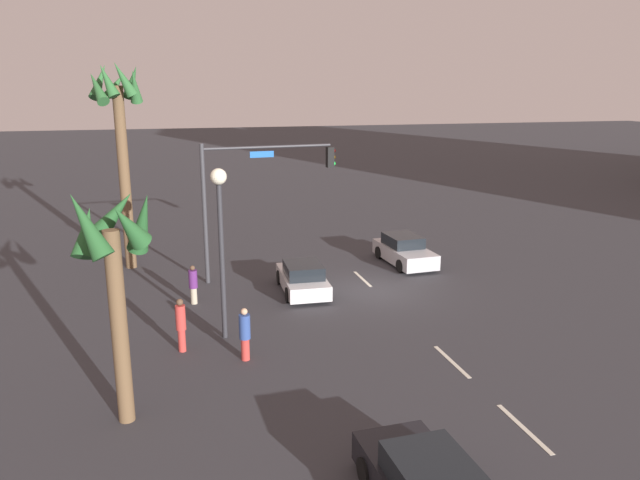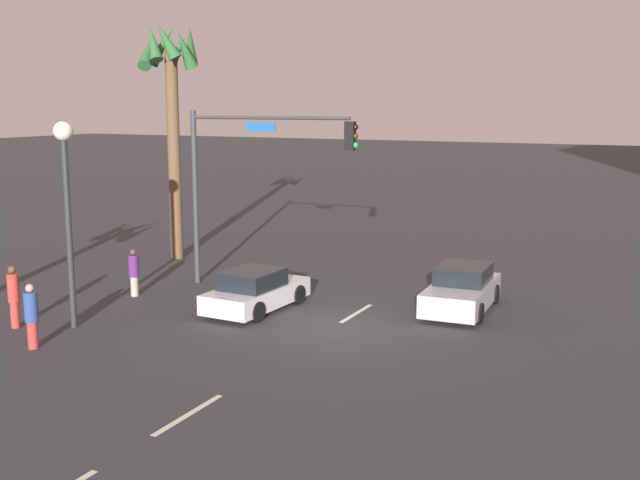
% 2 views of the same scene
% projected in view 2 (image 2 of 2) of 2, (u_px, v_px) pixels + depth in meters
% --- Properties ---
extents(ground_plane, '(220.00, 220.00, 0.00)m').
position_uv_depth(ground_plane, '(334.00, 327.00, 23.06)').
color(ground_plane, '#333338').
extents(lane_stripe_2, '(2.43, 0.14, 0.01)m').
position_uv_depth(lane_stripe_2, '(189.00, 414.00, 16.58)').
color(lane_stripe_2, silver).
rests_on(lane_stripe_2, ground_plane).
extents(lane_stripe_3, '(2.34, 0.14, 0.01)m').
position_uv_depth(lane_stripe_3, '(356.00, 313.00, 24.54)').
color(lane_stripe_3, silver).
rests_on(lane_stripe_3, ground_plane).
extents(car_1, '(4.04, 2.01, 1.34)m').
position_uv_depth(car_1, '(255.00, 291.00, 24.88)').
color(car_1, silver).
rests_on(car_1, ground_plane).
extents(car_2, '(4.24, 2.06, 1.44)m').
position_uv_depth(car_2, '(462.00, 290.00, 24.86)').
color(car_2, '#B7B7BC').
rests_on(car_2, ground_plane).
extents(traffic_signal, '(0.78, 6.32, 6.33)m').
position_uv_depth(traffic_signal, '(248.00, 167.00, 27.24)').
color(traffic_signal, '#38383D').
rests_on(traffic_signal, ground_plane).
extents(streetlamp, '(0.56, 0.56, 6.07)m').
position_uv_depth(streetlamp, '(66.00, 185.00, 22.30)').
color(streetlamp, '#2D2D33').
rests_on(streetlamp, ground_plane).
extents(pedestrian_0, '(0.36, 0.36, 1.88)m').
position_uv_depth(pedestrian_0, '(14.00, 295.00, 22.82)').
color(pedestrian_0, '#BF3833').
rests_on(pedestrian_0, ground_plane).
extents(pedestrian_1, '(0.52, 0.52, 1.79)m').
position_uv_depth(pedestrian_1, '(31.00, 315.00, 20.90)').
color(pedestrian_1, '#BF3833').
rests_on(pedestrian_1, ground_plane).
extents(pedestrian_2, '(0.49, 0.49, 1.64)m').
position_uv_depth(pedestrian_2, '(134.00, 272.00, 26.62)').
color(pedestrian_2, '#B2A58C').
rests_on(pedestrian_2, ground_plane).
extents(palm_tree_1, '(2.54, 2.74, 9.89)m').
position_uv_depth(palm_tree_1, '(171.00, 91.00, 32.06)').
color(palm_tree_1, brown).
rests_on(palm_tree_1, ground_plane).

